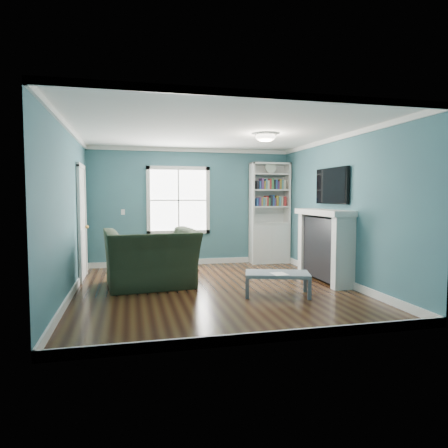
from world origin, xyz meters
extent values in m
plane|color=black|center=(0.00, 0.00, 0.00)|extent=(5.00, 5.00, 0.00)
plane|color=#3A606D|center=(0.00, 2.50, 1.30)|extent=(4.50, 0.00, 4.50)
plane|color=#3A606D|center=(0.00, -2.50, 1.30)|extent=(4.50, 0.00, 4.50)
plane|color=#3A606D|center=(-2.25, 0.00, 1.30)|extent=(0.00, 5.00, 5.00)
plane|color=#3A606D|center=(2.25, 0.00, 1.30)|extent=(0.00, 5.00, 5.00)
plane|color=white|center=(0.00, 0.00, 2.60)|extent=(5.00, 5.00, 0.00)
cube|color=white|center=(0.00, 2.48, 0.06)|extent=(4.50, 0.03, 0.12)
cube|color=white|center=(0.00, -2.48, 0.06)|extent=(4.50, 0.03, 0.12)
cube|color=white|center=(-2.23, 0.00, 0.06)|extent=(0.03, 5.00, 0.12)
cube|color=white|center=(2.23, 0.00, 0.06)|extent=(0.03, 5.00, 0.12)
cube|color=white|center=(0.00, 2.48, 2.56)|extent=(4.50, 0.04, 0.08)
cube|color=white|center=(0.00, -2.48, 2.56)|extent=(4.50, 0.04, 0.08)
cube|color=white|center=(-2.23, 0.00, 2.56)|extent=(0.04, 5.00, 0.08)
cube|color=white|center=(2.23, 0.00, 2.56)|extent=(0.04, 5.00, 0.08)
cube|color=white|center=(-0.30, 2.50, 1.45)|extent=(1.24, 0.01, 1.34)
cube|color=white|center=(-0.96, 2.48, 1.45)|extent=(0.08, 0.06, 1.50)
cube|color=white|center=(0.36, 2.48, 1.45)|extent=(0.08, 0.06, 1.50)
cube|color=white|center=(-0.30, 2.48, 0.74)|extent=(1.40, 0.06, 0.08)
cube|color=white|center=(-0.30, 2.48, 2.16)|extent=(1.40, 0.06, 0.08)
cube|color=white|center=(-0.30, 2.48, 1.45)|extent=(1.24, 0.03, 0.03)
cube|color=white|center=(-0.30, 2.48, 1.45)|extent=(0.03, 0.03, 1.34)
cube|color=silver|center=(1.77, 2.30, 0.45)|extent=(0.90, 0.35, 0.90)
cube|color=silver|center=(1.34, 2.30, 1.60)|extent=(0.04, 0.35, 1.40)
cube|color=silver|center=(2.20, 2.30, 1.60)|extent=(0.04, 0.35, 1.40)
cube|color=silver|center=(1.77, 2.46, 1.60)|extent=(0.90, 0.02, 1.40)
cube|color=silver|center=(1.77, 2.30, 2.28)|extent=(0.90, 0.35, 0.04)
cube|color=silver|center=(1.77, 2.30, 0.92)|extent=(0.84, 0.33, 0.03)
cube|color=silver|center=(1.77, 2.30, 1.30)|extent=(0.84, 0.33, 0.03)
cube|color=silver|center=(1.77, 2.30, 1.68)|extent=(0.84, 0.33, 0.03)
cube|color=silver|center=(1.77, 2.30, 2.04)|extent=(0.84, 0.33, 0.03)
cube|color=#264C8C|center=(1.77, 2.28, 1.43)|extent=(0.70, 0.25, 0.22)
cube|color=#593366|center=(1.77, 2.28, 1.81)|extent=(0.70, 0.25, 0.22)
cylinder|color=beige|center=(1.77, 2.25, 2.19)|extent=(0.26, 0.06, 0.26)
cube|color=black|center=(2.09, 0.20, 0.60)|extent=(0.30, 1.20, 1.10)
cube|color=black|center=(2.07, 0.20, 0.40)|extent=(0.22, 0.65, 0.70)
cube|color=silver|center=(2.07, -0.47, 0.60)|extent=(0.36, 0.16, 1.20)
cube|color=silver|center=(2.07, 0.87, 0.60)|extent=(0.36, 0.16, 1.20)
cube|color=silver|center=(2.05, 0.20, 1.25)|extent=(0.44, 1.58, 0.10)
cube|color=black|center=(2.20, 0.20, 1.72)|extent=(0.06, 1.10, 0.65)
cube|color=silver|center=(-2.23, 1.40, 1.02)|extent=(0.04, 0.80, 2.05)
cube|color=white|center=(-2.22, 0.95, 1.02)|extent=(0.05, 0.08, 2.13)
cube|color=white|center=(-2.22, 1.85, 1.02)|extent=(0.05, 0.08, 2.13)
cube|color=white|center=(-2.22, 1.40, 2.09)|extent=(0.05, 0.98, 0.08)
sphere|color=#BF8C3F|center=(-2.17, 1.70, 0.95)|extent=(0.07, 0.07, 0.07)
ellipsoid|color=white|center=(0.90, 0.10, 2.54)|extent=(0.34, 0.34, 0.15)
cylinder|color=white|center=(0.90, 0.10, 2.58)|extent=(0.38, 0.38, 0.03)
cube|color=white|center=(-1.50, 2.48, 1.20)|extent=(0.08, 0.01, 0.12)
imported|color=black|center=(-1.02, 0.47, 0.65)|extent=(1.59, 1.13, 1.31)
cube|color=#4E545E|center=(0.35, -0.69, 0.15)|extent=(0.07, 0.07, 0.30)
cube|color=#4E545E|center=(1.24, -0.96, 0.15)|extent=(0.07, 0.07, 0.30)
cube|color=#4E545E|center=(0.49, -0.23, 0.15)|extent=(0.07, 0.07, 0.30)
cube|color=#4E545E|center=(1.38, -0.50, 0.15)|extent=(0.07, 0.07, 0.30)
cube|color=slate|center=(0.87, -0.60, 0.33)|extent=(1.09, 0.80, 0.05)
cube|color=white|center=(0.85, -0.72, 0.36)|extent=(0.23, 0.29, 0.00)
camera|label=1|loc=(-1.34, -6.38, 1.54)|focal=32.00mm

